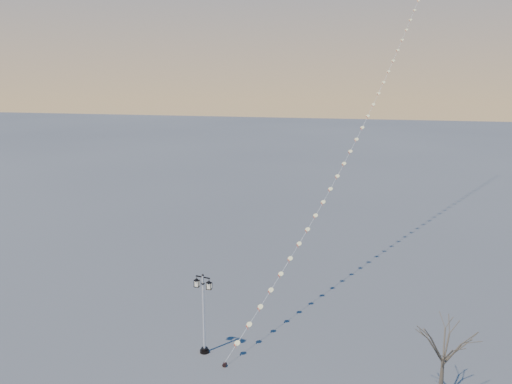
% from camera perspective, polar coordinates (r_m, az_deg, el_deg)
% --- Properties ---
extents(ground, '(300.00, 300.00, 0.00)m').
position_cam_1_polar(ground, '(27.83, -0.60, -18.51)').
color(ground, '#4F5050').
rests_on(ground, ground).
extents(street_lamp, '(1.10, 0.54, 4.40)m').
position_cam_1_polar(street_lamp, '(28.24, -5.66, -12.48)').
color(street_lamp, black).
rests_on(street_lamp, ground).
extents(bare_tree, '(2.21, 2.21, 3.67)m').
position_cam_1_polar(bare_tree, '(25.81, 19.57, -15.49)').
color(bare_tree, '#4D4435').
rests_on(bare_tree, ground).
extents(kite_train, '(14.18, 44.23, 31.51)m').
position_cam_1_polar(kite_train, '(44.90, 13.23, 13.96)').
color(kite_train, black).
rests_on(kite_train, ground).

